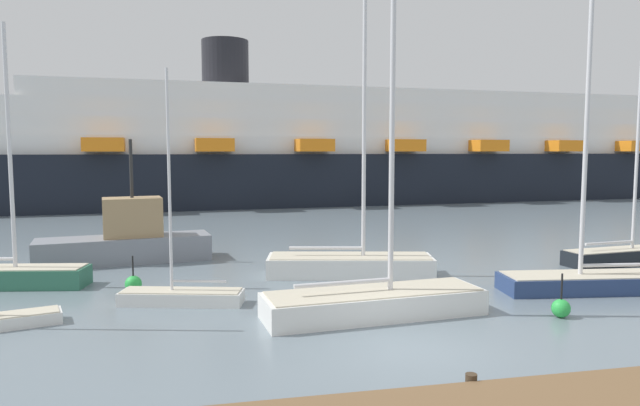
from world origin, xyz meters
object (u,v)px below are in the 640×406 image
(fishing_boat_1, at_px, (127,240))
(sailboat_5, at_px, (3,273))
(sailboat_0, at_px, (181,293))
(sailboat_4, at_px, (350,262))
(channel_buoy_1, at_px, (133,284))
(sailboat_3, at_px, (374,299))
(sailboat_2, at_px, (594,276))
(channel_buoy_0, at_px, (561,308))
(cruise_ship, at_px, (378,152))
(sailboat_6, at_px, (624,253))

(fishing_boat_1, bearing_deg, sailboat_5, -143.52)
(sailboat_0, xyz_separation_m, sailboat_4, (6.71, 3.07, 0.20))
(channel_buoy_1, bearing_deg, sailboat_3, -31.41)
(sailboat_2, bearing_deg, fishing_boat_1, -20.96)
(sailboat_4, xyz_separation_m, channel_buoy_0, (4.88, -7.07, -0.27))
(channel_buoy_0, bearing_deg, sailboat_2, 39.78)
(channel_buoy_1, bearing_deg, cruise_ship, 59.76)
(sailboat_5, height_order, channel_buoy_1, sailboat_5)
(sailboat_4, distance_m, sailboat_5, 13.45)
(sailboat_0, height_order, sailboat_3, sailboat_3)
(sailboat_6, height_order, fishing_boat_1, sailboat_6)
(sailboat_3, bearing_deg, channel_buoy_1, 143.06)
(cruise_ship, bearing_deg, sailboat_4, -113.40)
(sailboat_0, relative_size, channel_buoy_1, 5.87)
(fishing_boat_1, bearing_deg, channel_buoy_1, -90.68)
(channel_buoy_1, bearing_deg, sailboat_5, 159.99)
(sailboat_0, distance_m, sailboat_6, 19.83)
(sailboat_3, distance_m, cruise_ship, 42.57)
(sailboat_5, xyz_separation_m, cruise_ship, (25.67, 33.77, 4.49))
(sailboat_3, xyz_separation_m, sailboat_4, (0.76, 5.73, 0.03))
(sailboat_0, xyz_separation_m, cruise_ship, (18.96, 37.62, 4.65))
(channel_buoy_1, xyz_separation_m, cruise_ship, (20.73, 35.56, 4.71))
(channel_buoy_1, height_order, cruise_ship, cruise_ship)
(cruise_ship, bearing_deg, channel_buoy_1, -124.13)
(sailboat_3, bearing_deg, sailboat_0, 150.35)
(sailboat_6, bearing_deg, sailboat_3, -164.16)
(sailboat_2, relative_size, sailboat_3, 1.11)
(sailboat_5, distance_m, cruise_ship, 42.65)
(sailboat_3, bearing_deg, sailboat_2, 3.14)
(channel_buoy_1, bearing_deg, sailboat_6, 2.17)
(sailboat_5, bearing_deg, sailboat_4, 6.43)
(sailboat_0, xyz_separation_m, sailboat_6, (19.62, 2.87, 0.12))
(sailboat_4, relative_size, cruise_ship, 0.13)
(sailboat_0, height_order, sailboat_6, sailboat_6)
(sailboat_6, xyz_separation_m, cruise_ship, (-0.67, 34.75, 4.53))
(sailboat_3, bearing_deg, channel_buoy_0, -18.90)
(sailboat_3, distance_m, channel_buoy_0, 5.80)
(sailboat_0, relative_size, sailboat_4, 0.67)
(sailboat_3, relative_size, cruise_ship, 0.12)
(cruise_ship, bearing_deg, sailboat_2, -99.95)
(sailboat_6, relative_size, cruise_ship, 0.10)
(sailboat_3, bearing_deg, fishing_boat_1, 123.51)
(sailboat_3, xyz_separation_m, fishing_boat_1, (-8.65, 10.67, 0.48))
(sailboat_5, bearing_deg, channel_buoy_1, -10.23)
(sailboat_0, distance_m, sailboat_2, 14.88)
(channel_buoy_0, bearing_deg, sailboat_5, 156.76)
(sailboat_3, distance_m, fishing_boat_1, 13.74)
(sailboat_2, bearing_deg, channel_buoy_0, 46.82)
(sailboat_3, xyz_separation_m, sailboat_6, (13.67, 5.53, -0.06))
(channel_buoy_1, distance_m, cruise_ship, 41.44)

